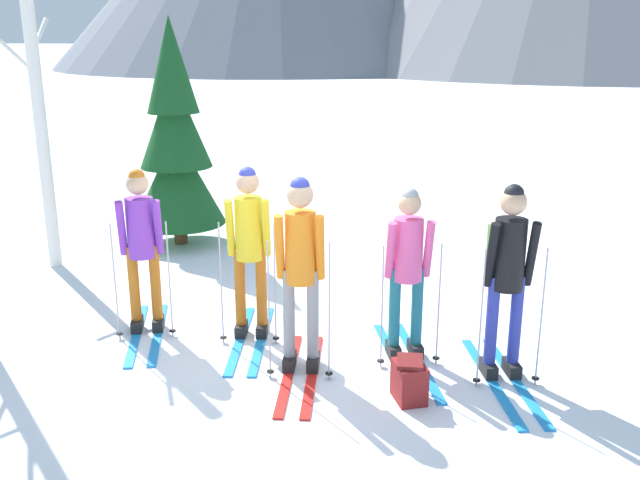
# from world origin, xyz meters

# --- Properties ---
(ground_plane) EXTENTS (400.00, 400.00, 0.00)m
(ground_plane) POSITION_xyz_m (0.00, 0.00, 0.00)
(ground_plane) COLOR white
(skier_in_purple) EXTENTS (0.70, 1.61, 1.75)m
(skier_in_purple) POSITION_xyz_m (-1.64, 0.37, 0.96)
(skier_in_purple) COLOR #1E84D1
(skier_in_purple) RESTS_ON ground
(skier_in_yellow) EXTENTS (0.61, 1.69, 1.80)m
(skier_in_yellow) POSITION_xyz_m (-0.51, 0.39, 1.02)
(skier_in_yellow) COLOR #1E84D1
(skier_in_yellow) RESTS_ON ground
(skier_in_orange) EXTENTS (0.61, 1.64, 1.85)m
(skier_in_orange) POSITION_xyz_m (0.11, -0.32, 1.03)
(skier_in_orange) COLOR red
(skier_in_orange) RESTS_ON ground
(skier_in_pink) EXTENTS (0.70, 1.74, 1.69)m
(skier_in_pink) POSITION_xyz_m (1.07, 0.08, 0.95)
(skier_in_pink) COLOR #1E84D1
(skier_in_pink) RESTS_ON ground
(skier_in_black) EXTENTS (0.62, 1.74, 1.81)m
(skier_in_black) POSITION_xyz_m (1.95, -0.22, 1.03)
(skier_in_black) COLOR #1E84D1
(skier_in_black) RESTS_ON ground
(pine_tree_near) EXTENTS (1.36, 1.36, 3.30)m
(pine_tree_near) POSITION_xyz_m (-2.28, 3.57, 1.51)
(pine_tree_near) COLOR #51381E
(pine_tree_near) RESTS_ON ground
(birch_tree_slender) EXTENTS (0.62, 1.12, 4.67)m
(birch_tree_slender) POSITION_xyz_m (-3.65, 2.33, 2.37)
(birch_tree_slender) COLOR silver
(birch_tree_slender) RESTS_ON ground
(backpack_on_snow_front) EXTENTS (0.33, 0.38, 0.38)m
(backpack_on_snow_front) POSITION_xyz_m (1.11, -0.76, 0.19)
(backpack_on_snow_front) COLOR maroon
(backpack_on_snow_front) RESTS_ON ground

